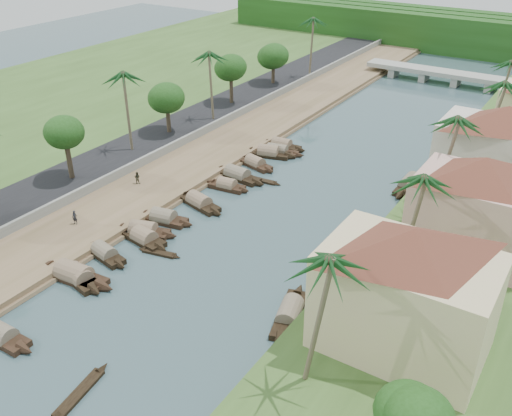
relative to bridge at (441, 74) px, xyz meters
The scene contains 45 objects.
ground 72.02m from the bridge, 90.00° to the right, with size 220.00×220.00×0.00m, color #374E53.
left_bank 54.42m from the bridge, 107.10° to the right, with size 10.00×180.00×0.80m, color brown.
right_bank 55.37m from the bridge, 69.93° to the right, with size 16.00×180.00×1.20m, color #324E1F.
road 57.49m from the bridge, 115.23° to the right, with size 8.00×180.00×1.40m, color black.
retaining_wall 55.79m from the bridge, 111.23° to the right, with size 0.40×180.00×1.10m, color slate.
far_left_fill 72.84m from the bridge, 134.44° to the right, with size 45.00×220.00×1.35m, color #324E1F.
treeline 28.09m from the bridge, 90.00° to the left, with size 120.00×14.00×8.00m.
bridge is the anchor object (origin of this frame).
building_near 76.54m from the bridge, 75.61° to the right, with size 14.85×14.85×10.20m.
building_mid 61.51m from the bridge, 70.98° to the right, with size 14.11×14.11×9.70m.
building_far 48.15m from the bridge, 66.65° to the right, with size 15.59×15.59×10.20m.
sampan_0 89.41m from the bridge, 95.25° to the right, with size 7.74×1.86×2.06m.
sampan_1 80.74m from the bridge, 96.36° to the right, with size 7.48×3.18×2.18m.
sampan_2 80.84m from the bridge, 96.76° to the right, with size 9.55×2.63×2.45m.
sampan_3 76.81m from the bridge, 97.35° to the right, with size 7.26×2.88×1.96m.
sampan_4 71.63m from the bridge, 97.65° to the right, with size 7.86×3.97×2.20m.
sampan_5 72.51m from the bridge, 96.69° to the right, with size 7.03×2.65×2.20m.
sampan_6 68.50m from the bridge, 97.97° to the right, with size 7.51×2.97×2.20m.
sampan_7 63.43m from the bridge, 97.70° to the right, with size 8.22×3.58×2.15m.
sampan_8 58.31m from the bridge, 98.15° to the right, with size 6.31×2.17×1.96m.
sampan_9 55.31m from the bridge, 99.25° to the right, with size 8.93×2.61×2.22m.
sampan_10 51.22m from the bridge, 100.04° to the right, with size 7.28×3.25×2.00m.
sampan_11 47.50m from the bridge, 101.19° to the right, with size 8.18×3.77×2.29m.
sampan_12 46.14m from the bridge, 100.79° to the right, with size 8.14×2.78×1.94m.
sampan_13 44.25m from the bridge, 101.88° to the right, with size 7.67×2.04×2.10m.
sampan_14 75.10m from the bridge, 82.46° to the right, with size 3.91×8.99×2.16m.
sampan_15 65.32m from the bridge, 82.28° to the right, with size 2.63×7.05×1.90m.
sampan_16 46.63m from the bridge, 77.63° to the right, with size 1.93×8.99×2.19m.
canoe_0 89.71m from the bridge, 89.06° to the right, with size 1.90×6.63×0.87m.
canoe_1 73.16m from the bridge, 94.47° to the right, with size 4.83×1.73×0.77m.
canoe_2 54.09m from the bridge, 96.36° to the right, with size 5.75×1.24×0.83m.
palm_0 82.77m from the bridge, 79.49° to the right, with size 3.20×3.20×12.03m.
palm_1 67.66m from the bridge, 76.20° to the right, with size 3.20×3.20×11.32m.
palm_2 55.73m from the bridge, 74.12° to the right, with size 3.20×3.20×12.38m.
palm_3 40.22m from the bridge, 65.83° to the right, with size 3.20×3.20×11.80m.
palm_5 62.77m from the bridge, 112.76° to the right, with size 3.20×3.20×11.73m.
palm_6 48.15m from the bridge, 117.74° to the right, with size 3.20×3.20×11.36m.
palm_7 24.42m from the bridge, 52.65° to the right, with size 3.20×3.20×10.27m.
palm_8 26.39m from the bridge, 146.81° to the right, with size 3.20×3.20×11.94m.
tree_2 71.76m from the bridge, 109.60° to the right, with size 4.55×4.55×7.61m.
tree_3 55.27m from the bridge, 115.83° to the right, with size 4.97×4.97×7.01m.
tree_4 41.92m from the bridge, 125.24° to the right, with size 4.87×4.87×7.68m.
tree_5 32.11m from the bridge, 138.98° to the right, with size 5.19×5.19×6.89m.
person_near 75.84m from the bridge, 102.20° to the right, with size 0.56×0.37×1.53m, color #212228.
person_far 65.78m from the bridge, 105.15° to the right, with size 0.72×0.56×1.49m, color #2F2E21.
Camera 1 is at (27.56, -35.35, 30.91)m, focal length 40.00 mm.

